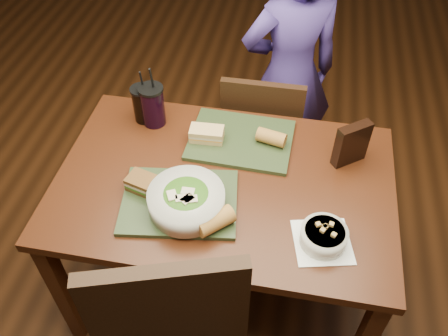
{
  "coord_description": "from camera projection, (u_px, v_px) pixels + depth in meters",
  "views": [
    {
      "loc": [
        0.22,
        -1.2,
        2.1
      ],
      "look_at": [
        0.0,
        0.0,
        0.82
      ],
      "focal_mm": 38.0,
      "sensor_mm": 36.0,
      "label": 1
    }
  ],
  "objects": [
    {
      "name": "baguette_far",
      "position": [
        271.0,
        137.0,
        1.92
      ],
      "size": [
        0.13,
        0.08,
        0.06
      ],
      "primitive_type": "cylinder",
      "rotation": [
        0.0,
        1.57,
        -0.23
      ],
      "color": "#AD7533",
      "rests_on": "tray_far"
    },
    {
      "name": "dining_table",
      "position": [
        224.0,
        196.0,
        1.89
      ],
      "size": [
        1.3,
        0.85,
        0.75
      ],
      "color": "#3E1B0C",
      "rests_on": "ground"
    },
    {
      "name": "cup_berry",
      "position": [
        153.0,
        105.0,
        1.99
      ],
      "size": [
        0.1,
        0.1,
        0.28
      ],
      "color": "black",
      "rests_on": "dining_table"
    },
    {
      "name": "sandwich_near",
      "position": [
        143.0,
        184.0,
        1.75
      ],
      "size": [
        0.13,
        0.11,
        0.06
      ],
      "color": "#593819",
      "rests_on": "tray_near"
    },
    {
      "name": "ground",
      "position": [
        224.0,
        281.0,
        2.37
      ],
      "size": [
        6.0,
        6.0,
        0.0
      ],
      "primitive_type": "plane",
      "color": "#381C0B",
      "rests_on": "ground"
    },
    {
      "name": "chip_bag",
      "position": [
        352.0,
        144.0,
        1.83
      ],
      "size": [
        0.14,
        0.12,
        0.18
      ],
      "primitive_type": "cube",
      "rotation": [
        0.0,
        0.0,
        0.64
      ],
      "color": "black",
      "rests_on": "dining_table"
    },
    {
      "name": "diner",
      "position": [
        289.0,
        75.0,
        2.4
      ],
      "size": [
        0.59,
        0.5,
        1.38
      ],
      "primitive_type": "imported",
      "rotation": [
        0.0,
        0.0,
        3.52
      ],
      "color": "#412D7E",
      "rests_on": "ground"
    },
    {
      "name": "salad_bowl",
      "position": [
        186.0,
        199.0,
        1.68
      ],
      "size": [
        0.27,
        0.27,
        0.09
      ],
      "color": "silver",
      "rests_on": "tray_near"
    },
    {
      "name": "sandwich_far",
      "position": [
        207.0,
        134.0,
        1.94
      ],
      "size": [
        0.14,
        0.08,
        0.05
      ],
      "color": "tan",
      "rests_on": "tray_far"
    },
    {
      "name": "chair_far",
      "position": [
        261.0,
        136.0,
        2.39
      ],
      "size": [
        0.38,
        0.38,
        0.87
      ],
      "color": "black",
      "rests_on": "ground"
    },
    {
      "name": "soup_bowl",
      "position": [
        324.0,
        236.0,
        1.6
      ],
      "size": [
        0.23,
        0.23,
        0.08
      ],
      "color": "white",
      "rests_on": "dining_table"
    },
    {
      "name": "tray_near",
      "position": [
        179.0,
        202.0,
        1.74
      ],
      "size": [
        0.46,
        0.38,
        0.02
      ],
      "primitive_type": "cube",
      "rotation": [
        0.0,
        0.0,
        0.14
      ],
      "color": "#28361C",
      "rests_on": "dining_table"
    },
    {
      "name": "tray_far",
      "position": [
        241.0,
        140.0,
        1.97
      ],
      "size": [
        0.43,
        0.33,
        0.02
      ],
      "primitive_type": "cube",
      "rotation": [
        0.0,
        0.0,
        -0.03
      ],
      "color": "#28361C",
      "rests_on": "dining_table"
    },
    {
      "name": "baguette_near",
      "position": [
        215.0,
        221.0,
        1.63
      ],
      "size": [
        0.14,
        0.14,
        0.07
      ],
      "primitive_type": "cylinder",
      "rotation": [
        0.0,
        1.57,
        0.76
      ],
      "color": "#AD7533",
      "rests_on": "tray_near"
    },
    {
      "name": "cup_cola",
      "position": [
        143.0,
        104.0,
        2.02
      ],
      "size": [
        0.09,
        0.09,
        0.25
      ],
      "color": "black",
      "rests_on": "dining_table"
    }
  ]
}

